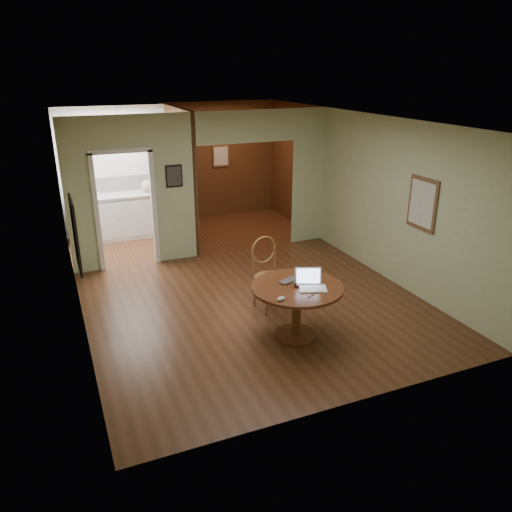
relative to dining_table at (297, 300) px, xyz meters
name	(u,v)px	position (x,y,z in m)	size (l,w,h in m)	color
floor	(259,308)	(-0.12, 0.99, -0.56)	(5.00, 5.00, 0.00)	#482814
room_shell	(174,185)	(-0.58, 4.09, 0.72)	(5.20, 7.50, 5.00)	white
dining_table	(297,300)	(0.00, 0.00, 0.00)	(1.21, 1.21, 0.76)	#632E18
chair	(267,269)	(0.02, 0.99, 0.05)	(0.54, 0.54, 1.10)	olive
open_laptop	(311,283)	(0.14, -0.10, 0.26)	(0.41, 0.41, 0.24)	white
closed_laptop	(291,281)	(-0.02, 0.14, 0.21)	(0.30, 0.19, 0.02)	#A8A8AC
mouse	(281,299)	(-0.38, -0.30, 0.22)	(0.12, 0.06, 0.05)	white
wine_glass	(296,284)	(-0.02, -0.02, 0.24)	(0.08, 0.08, 0.09)	white
pen	(311,296)	(0.01, -0.35, 0.20)	(0.01, 0.01, 0.13)	#0D0E5E
kitchen_cabinet	(122,216)	(-1.47, 5.19, -0.09)	(2.06, 0.60, 0.94)	white
grocery_bag	(147,186)	(-0.90, 5.19, 0.51)	(0.26, 0.22, 0.26)	beige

